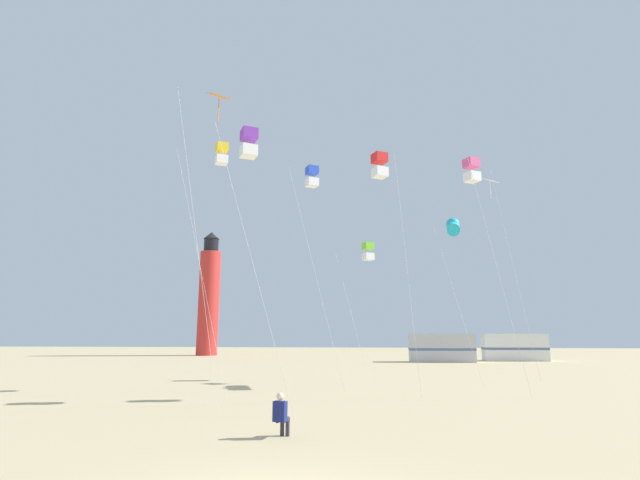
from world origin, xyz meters
TOP-DOWN VIEW (x-y plane):
  - kite_flyer_standing at (-0.89, 5.68)m, footprint 0.41×0.55m
  - kite_box_lime at (1.32, 23.19)m, footprint 2.55×2.55m
  - kite_box_scarlet at (2.03, 13.80)m, footprint 1.97×2.18m
  - kite_diamond_orange at (-4.94, 11.13)m, footprint 2.47×2.10m
  - kite_box_blue at (-1.64, 17.75)m, footprint 2.77×2.17m
  - kite_box_violet at (-3.13, 9.82)m, footprint 2.73×2.42m
  - kite_box_gold at (-6.29, 16.03)m, footprint 3.30×2.39m
  - kite_diamond_white at (9.18, 22.63)m, footprint 2.58×2.58m
  - kite_box_rainbow at (6.42, 15.06)m, footprint 2.33×2.21m
  - kite_tube_cyan at (6.21, 19.94)m, footprint 2.16×2.57m
  - lighthouse_distant at (-20.73, 56.38)m, footprint 2.80×2.80m
  - rv_van_silver at (8.33, 43.55)m, footprint 6.47×2.43m
  - rv_van_white at (16.37, 46.88)m, footprint 6.47×2.42m

SIDE VIEW (x-z plane):
  - kite_flyer_standing at x=-0.89m, z-range 0.03..1.19m
  - rv_van_silver at x=8.33m, z-range -0.01..2.79m
  - rv_van_white at x=16.37m, z-range -0.01..2.79m
  - lighthouse_distant at x=-20.73m, z-range -0.56..16.24m
  - kite_box_lime at x=1.32m, z-range 3.68..12.22m
  - kite_tube_cyan at x=6.21m, z-range 4.03..13.49m
  - kite_box_violet at x=-3.13m, z-range 4.73..15.39m
  - kite_box_scarlet at x=2.03m, z-range 4.88..15.84m
  - kite_box_rainbow at x=6.42m, z-range 4.90..15.89m
  - kite_box_blue at x=-1.64m, z-range 5.34..17.21m
  - kite_diamond_white at x=9.18m, z-range 5.44..17.97m
  - kite_box_gold at x=-6.29m, z-range 5.77..18.52m
  - kite_diamond_orange at x=-4.94m, z-range 5.69..18.82m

